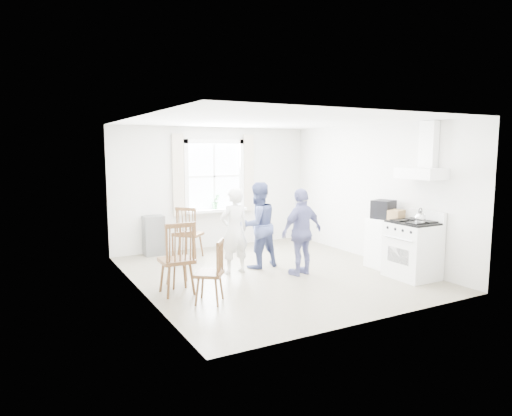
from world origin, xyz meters
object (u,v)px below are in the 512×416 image
(stereo_stack, at_px, (383,209))
(person_mid, at_px, (258,225))
(person_right, at_px, (302,232))
(windsor_chair_b, at_px, (179,251))
(low_cabinet, at_px, (385,243))
(windsor_chair_a, at_px, (182,253))
(windsor_chair_c, at_px, (216,264))
(gas_stove, at_px, (413,249))
(person_left, at_px, (234,231))

(stereo_stack, height_order, person_mid, person_mid)
(stereo_stack, xyz_separation_m, person_right, (-1.55, 0.30, -0.32))
(windsor_chair_b, bearing_deg, stereo_stack, -3.31)
(low_cabinet, bearing_deg, windsor_chair_b, 176.06)
(person_mid, distance_m, person_right, 0.89)
(low_cabinet, distance_m, windsor_chair_a, 3.67)
(windsor_chair_c, bearing_deg, windsor_chair_b, 122.49)
(gas_stove, xyz_separation_m, windsor_chair_a, (-3.54, 1.34, 0.06))
(gas_stove, distance_m, windsor_chair_a, 3.79)
(gas_stove, height_order, windsor_chair_c, gas_stove)
(gas_stove, xyz_separation_m, stereo_stack, (0.04, 0.74, 0.58))
(windsor_chair_c, distance_m, person_right, 1.97)
(stereo_stack, height_order, windsor_chair_b, stereo_stack)
(person_mid, bearing_deg, low_cabinet, 144.71)
(gas_stove, height_order, stereo_stack, stereo_stack)
(stereo_stack, bearing_deg, person_left, 159.55)
(low_cabinet, relative_size, windsor_chair_a, 1.01)
(windsor_chair_b, xyz_separation_m, person_right, (2.21, 0.09, 0.07))
(person_right, bearing_deg, person_mid, -71.73)
(person_mid, bearing_deg, windsor_chair_a, 11.07)
(low_cabinet, bearing_deg, person_right, 167.55)
(windsor_chair_a, distance_m, person_right, 2.06)
(person_left, xyz_separation_m, person_mid, (0.55, 0.15, 0.03))
(gas_stove, distance_m, person_right, 1.85)
(windsor_chair_a, bearing_deg, windsor_chair_b, -114.63)
(windsor_chair_a, distance_m, person_mid, 1.70)
(gas_stove, relative_size, stereo_stack, 2.48)
(stereo_stack, distance_m, windsor_chair_b, 3.78)
(gas_stove, relative_size, windsor_chair_a, 1.26)
(gas_stove, distance_m, windsor_chair_c, 3.39)
(gas_stove, bearing_deg, low_cabinet, 84.32)
(windsor_chair_a, height_order, person_right, person_right)
(windsor_chair_a, bearing_deg, person_mid, 16.89)
(stereo_stack, bearing_deg, person_right, 168.86)
(low_cabinet, height_order, windsor_chair_a, low_cabinet)
(windsor_chair_a, xyz_separation_m, windsor_chair_b, (-0.17, -0.38, 0.13))
(windsor_chair_c, distance_m, person_left, 1.56)
(windsor_chair_a, relative_size, person_mid, 0.57)
(gas_stove, distance_m, low_cabinet, 0.70)
(person_right, bearing_deg, gas_stove, 135.17)
(stereo_stack, xyz_separation_m, windsor_chair_c, (-3.41, -0.33, -0.51))
(low_cabinet, xyz_separation_m, windsor_chair_c, (-3.44, -0.28, 0.10))
(person_mid, bearing_deg, person_right, 112.46)
(stereo_stack, bearing_deg, person_mid, 151.11)
(windsor_chair_c, xyz_separation_m, person_left, (0.89, 1.26, 0.19))
(windsor_chair_b, xyz_separation_m, person_left, (1.24, 0.72, 0.07))
(windsor_chair_b, height_order, person_mid, person_mid)
(person_mid, bearing_deg, stereo_stack, 145.30)
(windsor_chair_c, bearing_deg, person_mid, 44.38)
(windsor_chair_a, bearing_deg, windsor_chair_c, -79.43)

